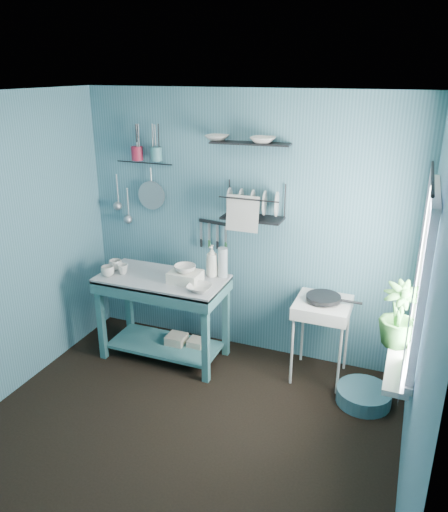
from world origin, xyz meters
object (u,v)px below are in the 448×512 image
(potted_plant, at_px, (399,315))
(storage_tin_small, at_px, (197,348))
(frying_pan, at_px, (323,298))
(colander, at_px, (151,195))
(mug_left, at_px, (108,271))
(soap_bottle, at_px, (212,261))
(utensil_cup_magenta, at_px, (137,153))
(storage_tin_large, at_px, (177,345))
(hotplate_stand, at_px, (320,339))
(utensil_cup_teal, at_px, (156,154))
(mug_mid, at_px, (123,269))
(floor_basin, at_px, (363,396))
(water_bottle, at_px, (223,262))
(work_counter, at_px, (164,317))
(wash_tub, at_px, (185,277))
(mug_right, at_px, (115,265))
(dish_rack, at_px, (253,202))

(potted_plant, distance_m, storage_tin_small, 2.10)
(frying_pan, bearing_deg, colander, 172.67)
(mug_left, height_order, soap_bottle, soap_bottle)
(utensil_cup_magenta, relative_size, storage_tin_large, 0.59)
(storage_tin_large, bearing_deg, hotplate_stand, 6.61)
(utensil_cup_magenta, bearing_deg, utensil_cup_teal, 0.00)
(mug_mid, bearing_deg, floor_basin, 0.42)
(soap_bottle, bearing_deg, water_bottle, 11.31)
(soap_bottle, relative_size, utensil_cup_magenta, 2.30)
(water_bottle, xyz_separation_m, storage_tin_small, (-0.22, -0.14, -0.88))
(frying_pan, height_order, utensil_cup_magenta, utensil_cup_magenta)
(mug_mid, relative_size, potted_plant, 0.22)
(work_counter, bearing_deg, wash_tub, -7.18)
(hotplate_stand, bearing_deg, soap_bottle, 174.33)
(mug_mid, bearing_deg, frying_pan, 8.27)
(water_bottle, bearing_deg, mug_mid, -162.72)
(work_counter, xyz_separation_m, mug_left, (-0.48, -0.16, 0.47))
(hotplate_stand, distance_m, floor_basin, 0.59)
(mug_right, height_order, storage_tin_small, mug_right)
(storage_tin_small, bearing_deg, storage_tin_large, -171.47)
(mug_mid, relative_size, utensil_cup_teal, 0.77)
(mug_left, height_order, dish_rack, dish_rack)
(hotplate_stand, bearing_deg, mug_left, -175.38)
(mug_left, height_order, hotplate_stand, mug_left)
(hotplate_stand, relative_size, storage_tin_large, 3.43)
(wash_tub, distance_m, frying_pan, 1.24)
(mug_mid, distance_m, storage_tin_small, 1.05)
(potted_plant, relative_size, floor_basin, 1.02)
(hotplate_stand, xyz_separation_m, utensil_cup_teal, (-1.69, 0.20, 1.52))
(utensil_cup_magenta, bearing_deg, mug_mid, -83.69)
(water_bottle, bearing_deg, dish_rack, 30.47)
(utensil_cup_magenta, bearing_deg, mug_left, -94.87)
(mug_left, xyz_separation_m, dish_rack, (1.23, 0.52, 0.65))
(utensil_cup_magenta, distance_m, floor_basin, 3.00)
(utensil_cup_teal, bearing_deg, mug_left, -114.08)
(potted_plant, bearing_deg, work_counter, 167.86)
(wash_tub, distance_m, storage_tin_large, 0.80)
(water_bottle, distance_m, utensil_cup_magenta, 1.33)
(floor_basin, bearing_deg, mug_left, -177.20)
(mug_mid, distance_m, hotplate_stand, 1.93)
(wash_tub, distance_m, storage_tin_small, 0.80)
(utensil_cup_teal, bearing_deg, storage_tin_large, -47.57)
(work_counter, bearing_deg, utensil_cup_magenta, 134.07)
(dish_rack, distance_m, storage_tin_large, 1.60)
(wash_tub, xyz_separation_m, storage_tin_large, (-0.15, 0.07, -0.78))
(mug_right, distance_m, wash_tub, 0.75)
(frying_pan, xyz_separation_m, colander, (-1.78, 0.23, 0.69))
(hotplate_stand, xyz_separation_m, floor_basin, (0.44, -0.25, -0.31))
(mug_left, relative_size, utensil_cup_magenta, 0.95)
(dish_rack, distance_m, floor_basin, 1.91)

